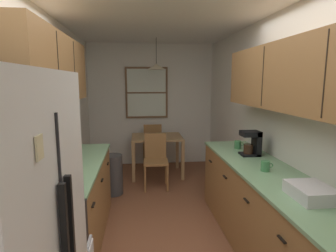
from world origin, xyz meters
TOP-DOWN VIEW (x-y plane):
  - ground_plane at (0.00, 1.00)m, footprint 12.00×12.00m
  - wall_left at (-1.35, 1.00)m, footprint 0.10×9.00m
  - wall_right at (1.35, 1.00)m, footprint 0.10×9.00m
  - wall_back at (0.00, 3.65)m, footprint 4.40×0.10m
  - ceiling_slab at (0.00, 1.00)m, footprint 4.40×9.00m
  - counter_left at (-1.00, 0.72)m, footprint 0.64×1.87m
  - upper_cabinets_left at (-1.14, 0.67)m, footprint 0.33×1.95m
  - counter_right at (1.00, 0.04)m, footprint 0.64×3.17m
  - upper_cabinets_right at (1.14, -0.01)m, footprint 0.33×2.85m
  - dining_table at (0.06, 2.85)m, footprint 0.94×0.77m
  - dining_chair_near at (0.00, 2.26)m, footprint 0.41×0.41m
  - dining_chair_far at (0.01, 3.44)m, footprint 0.40×0.40m
  - pendant_light at (0.06, 2.85)m, footprint 0.33×0.33m
  - back_window at (-0.09, 3.58)m, footprint 0.88×0.05m
  - trash_bin at (-0.70, 2.01)m, footprint 0.32×0.32m
  - storage_canister at (-1.00, -0.08)m, footprint 0.12×0.12m
  - coffee_maker at (1.07, 0.84)m, footprint 0.22×0.18m
  - mug_by_coffeemaker at (1.02, 1.17)m, footprint 0.12×0.09m
  - mug_spare at (0.96, 0.25)m, footprint 0.12×0.09m
  - dish_rack at (1.01, -0.40)m, footprint 0.28×0.34m
  - table_serving_bowl at (0.09, 2.79)m, footprint 0.17×0.17m

SIDE VIEW (x-z plane):
  - ground_plane at x=0.00m, z-range 0.00..0.00m
  - trash_bin at x=-0.70m, z-range 0.00..0.63m
  - counter_right at x=1.00m, z-range 0.00..0.90m
  - counter_left at x=-1.00m, z-range 0.00..0.90m
  - dining_chair_near at x=0.00m, z-range 0.05..0.95m
  - dining_chair_far at x=0.01m, z-range 0.05..0.95m
  - dining_table at x=0.06m, z-range 0.25..1.01m
  - table_serving_bowl at x=0.09m, z-range 0.75..0.81m
  - dish_rack at x=1.01m, z-range 0.90..1.00m
  - mug_spare at x=0.96m, z-range 0.90..1.00m
  - mug_by_coffeemaker at x=1.02m, z-range 0.90..1.01m
  - storage_canister at x=-1.00m, z-range 0.90..1.08m
  - coffee_maker at x=1.07m, z-range 0.91..1.20m
  - wall_left at x=-1.35m, z-range 0.00..2.55m
  - wall_right at x=1.35m, z-range 0.00..2.55m
  - wall_back at x=0.00m, z-range 0.00..2.55m
  - back_window at x=-0.09m, z-range 1.01..2.07m
  - upper_cabinets_right at x=1.14m, z-range 1.50..2.14m
  - upper_cabinets_left at x=-1.14m, z-range 1.56..2.24m
  - pendant_light at x=0.06m, z-range 1.76..2.32m
  - ceiling_slab at x=0.00m, z-range 2.55..2.63m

